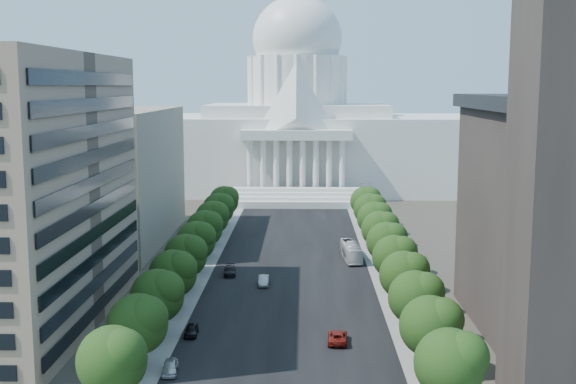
# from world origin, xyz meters

# --- Properties ---
(road_asphalt) EXTENTS (30.00, 260.00, 0.01)m
(road_asphalt) POSITION_xyz_m (0.00, 90.00, 0.00)
(road_asphalt) COLOR black
(road_asphalt) RESTS_ON ground
(sidewalk_left) EXTENTS (8.00, 260.00, 0.02)m
(sidewalk_left) POSITION_xyz_m (-19.00, 90.00, 0.00)
(sidewalk_left) COLOR gray
(sidewalk_left) RESTS_ON ground
(sidewalk_right) EXTENTS (8.00, 260.00, 0.02)m
(sidewalk_right) POSITION_xyz_m (19.00, 90.00, 0.00)
(sidewalk_right) COLOR gray
(sidewalk_right) RESTS_ON ground
(capitol) EXTENTS (120.00, 56.00, 73.00)m
(capitol) POSITION_xyz_m (0.00, 184.89, 20.01)
(capitol) COLOR white
(capitol) RESTS_ON ground
(office_block_left_far) EXTENTS (38.00, 52.00, 30.00)m
(office_block_left_far) POSITION_xyz_m (-48.00, 100.00, 15.00)
(office_block_left_far) COLOR gray
(office_block_left_far) RESTS_ON ground
(tree_l_a) EXTENTS (7.79, 7.60, 9.97)m
(tree_l_a) POSITION_xyz_m (-17.66, 11.81, 6.45)
(tree_l_a) COLOR #33261C
(tree_l_a) RESTS_ON ground
(tree_l_b) EXTENTS (7.79, 7.60, 9.97)m
(tree_l_b) POSITION_xyz_m (-17.66, 23.81, 6.45)
(tree_l_b) COLOR #33261C
(tree_l_b) RESTS_ON ground
(tree_l_c) EXTENTS (7.79, 7.60, 9.97)m
(tree_l_c) POSITION_xyz_m (-17.66, 35.81, 6.45)
(tree_l_c) COLOR #33261C
(tree_l_c) RESTS_ON ground
(tree_l_d) EXTENTS (7.79, 7.60, 9.97)m
(tree_l_d) POSITION_xyz_m (-17.66, 47.81, 6.45)
(tree_l_d) COLOR #33261C
(tree_l_d) RESTS_ON ground
(tree_l_e) EXTENTS (7.79, 7.60, 9.97)m
(tree_l_e) POSITION_xyz_m (-17.66, 59.81, 6.45)
(tree_l_e) COLOR #33261C
(tree_l_e) RESTS_ON ground
(tree_l_f) EXTENTS (7.79, 7.60, 9.97)m
(tree_l_f) POSITION_xyz_m (-17.66, 71.81, 6.45)
(tree_l_f) COLOR #33261C
(tree_l_f) RESTS_ON ground
(tree_l_g) EXTENTS (7.79, 7.60, 9.97)m
(tree_l_g) POSITION_xyz_m (-17.66, 83.81, 6.45)
(tree_l_g) COLOR #33261C
(tree_l_g) RESTS_ON ground
(tree_l_h) EXTENTS (7.79, 7.60, 9.97)m
(tree_l_h) POSITION_xyz_m (-17.66, 95.81, 6.45)
(tree_l_h) COLOR #33261C
(tree_l_h) RESTS_ON ground
(tree_l_i) EXTENTS (7.79, 7.60, 9.97)m
(tree_l_i) POSITION_xyz_m (-17.66, 107.81, 6.45)
(tree_l_i) COLOR #33261C
(tree_l_i) RESTS_ON ground
(tree_l_j) EXTENTS (7.79, 7.60, 9.97)m
(tree_l_j) POSITION_xyz_m (-17.66, 119.81, 6.45)
(tree_l_j) COLOR #33261C
(tree_l_j) RESTS_ON ground
(tree_r_a) EXTENTS (7.79, 7.60, 9.97)m
(tree_r_a) POSITION_xyz_m (18.34, 11.81, 6.45)
(tree_r_a) COLOR #33261C
(tree_r_a) RESTS_ON ground
(tree_r_b) EXTENTS (7.79, 7.60, 9.97)m
(tree_r_b) POSITION_xyz_m (18.34, 23.81, 6.45)
(tree_r_b) COLOR #33261C
(tree_r_b) RESTS_ON ground
(tree_r_c) EXTENTS (7.79, 7.60, 9.97)m
(tree_r_c) POSITION_xyz_m (18.34, 35.81, 6.45)
(tree_r_c) COLOR #33261C
(tree_r_c) RESTS_ON ground
(tree_r_d) EXTENTS (7.79, 7.60, 9.97)m
(tree_r_d) POSITION_xyz_m (18.34, 47.81, 6.45)
(tree_r_d) COLOR #33261C
(tree_r_d) RESTS_ON ground
(tree_r_e) EXTENTS (7.79, 7.60, 9.97)m
(tree_r_e) POSITION_xyz_m (18.34, 59.81, 6.45)
(tree_r_e) COLOR #33261C
(tree_r_e) RESTS_ON ground
(tree_r_f) EXTENTS (7.79, 7.60, 9.97)m
(tree_r_f) POSITION_xyz_m (18.34, 71.81, 6.45)
(tree_r_f) COLOR #33261C
(tree_r_f) RESTS_ON ground
(tree_r_g) EXTENTS (7.79, 7.60, 9.97)m
(tree_r_g) POSITION_xyz_m (18.34, 83.81, 6.45)
(tree_r_g) COLOR #33261C
(tree_r_g) RESTS_ON ground
(tree_r_h) EXTENTS (7.79, 7.60, 9.97)m
(tree_r_h) POSITION_xyz_m (18.34, 95.81, 6.45)
(tree_r_h) COLOR #33261C
(tree_r_h) RESTS_ON ground
(tree_r_i) EXTENTS (7.79, 7.60, 9.97)m
(tree_r_i) POSITION_xyz_m (18.34, 107.81, 6.45)
(tree_r_i) COLOR #33261C
(tree_r_i) RESTS_ON ground
(tree_r_j) EXTENTS (7.79, 7.60, 9.97)m
(tree_r_j) POSITION_xyz_m (18.34, 119.81, 6.45)
(tree_r_j) COLOR #33261C
(tree_r_j) RESTS_ON ground
(streetlight_a) EXTENTS (2.61, 0.44, 9.00)m
(streetlight_a) POSITION_xyz_m (19.90, 10.00, 5.82)
(streetlight_a) COLOR gray
(streetlight_a) RESTS_ON ground
(streetlight_b) EXTENTS (2.61, 0.44, 9.00)m
(streetlight_b) POSITION_xyz_m (19.90, 35.00, 5.82)
(streetlight_b) COLOR gray
(streetlight_b) RESTS_ON ground
(streetlight_c) EXTENTS (2.61, 0.44, 9.00)m
(streetlight_c) POSITION_xyz_m (19.90, 60.00, 5.82)
(streetlight_c) COLOR gray
(streetlight_c) RESTS_ON ground
(streetlight_d) EXTENTS (2.61, 0.44, 9.00)m
(streetlight_d) POSITION_xyz_m (19.90, 85.00, 5.82)
(streetlight_d) COLOR gray
(streetlight_d) RESTS_ON ground
(streetlight_e) EXTENTS (2.61, 0.44, 9.00)m
(streetlight_e) POSITION_xyz_m (19.90, 110.00, 5.82)
(streetlight_e) COLOR gray
(streetlight_e) RESTS_ON ground
(streetlight_f) EXTENTS (2.61, 0.44, 9.00)m
(streetlight_f) POSITION_xyz_m (19.90, 135.00, 5.82)
(streetlight_f) COLOR gray
(streetlight_f) RESTS_ON ground
(car_dark_a) EXTENTS (1.98, 4.56, 1.53)m
(car_dark_a) POSITION_xyz_m (-13.50, 37.21, 0.77)
(car_dark_a) COLOR black
(car_dark_a) RESTS_ON ground
(car_silver) EXTENTS (1.90, 5.06, 1.65)m
(car_silver) POSITION_xyz_m (-4.68, 63.59, 0.83)
(car_silver) COLOR #93959A
(car_silver) RESTS_ON ground
(car_red) EXTENTS (2.94, 5.86, 1.59)m
(car_red) POSITION_xyz_m (7.23, 34.78, 0.80)
(car_red) COLOR maroon
(car_red) RESTS_ON ground
(car_dark_b) EXTENTS (2.70, 5.66, 1.59)m
(car_dark_b) POSITION_xyz_m (-11.42, 70.34, 0.80)
(car_dark_b) COLOR black
(car_dark_b) RESTS_ON ground
(car_parked) EXTENTS (2.32, 4.78, 1.57)m
(car_parked) POSITION_xyz_m (-14.00, 23.49, 0.79)
(car_parked) COLOR #B5B9BD
(car_parked) RESTS_ON ground
(city_bus) EXTENTS (3.96, 12.89, 3.54)m
(city_bus) POSITION_xyz_m (12.18, 82.95, 1.77)
(city_bus) COLOR silver
(city_bus) RESTS_ON ground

